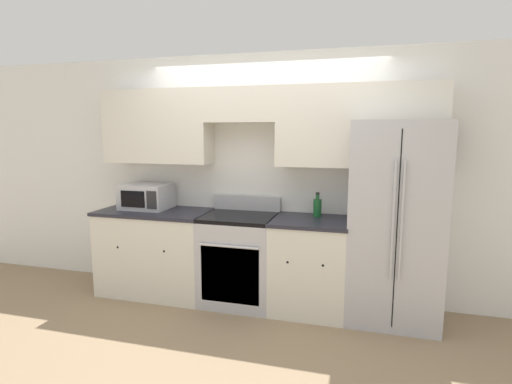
% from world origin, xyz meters
% --- Properties ---
extents(ground_plane, '(12.00, 12.00, 0.00)m').
position_xyz_m(ground_plane, '(0.00, 0.00, 0.00)').
color(ground_plane, '#937A5B').
extents(wall_back, '(8.00, 0.39, 2.60)m').
position_xyz_m(wall_back, '(0.01, 0.58, 1.52)').
color(wall_back, white).
rests_on(wall_back, ground_plane).
extents(lower_cabinets_left, '(1.22, 0.64, 0.94)m').
position_xyz_m(lower_cabinets_left, '(-1.15, 0.31, 0.47)').
color(lower_cabinets_left, silver).
rests_on(lower_cabinets_left, ground_plane).
extents(lower_cabinets_right, '(0.75, 0.64, 0.94)m').
position_xyz_m(lower_cabinets_right, '(0.55, 0.31, 0.47)').
color(lower_cabinets_right, silver).
rests_on(lower_cabinets_right, ground_plane).
extents(oven_range, '(0.75, 0.65, 1.10)m').
position_xyz_m(oven_range, '(-0.18, 0.31, 0.47)').
color(oven_range, '#B7B7BC').
rests_on(oven_range, ground_plane).
extents(refrigerator, '(0.83, 0.81, 1.89)m').
position_xyz_m(refrigerator, '(1.33, 0.39, 0.94)').
color(refrigerator, '#B7B7BC').
rests_on(refrigerator, ground_plane).
extents(microwave, '(0.51, 0.41, 0.27)m').
position_xyz_m(microwave, '(-1.29, 0.39, 1.07)').
color(microwave, '#B7B7BC').
rests_on(microwave, lower_cabinets_left).
extents(bottle, '(0.08, 0.08, 0.25)m').
position_xyz_m(bottle, '(0.60, 0.47, 1.03)').
color(bottle, '#195928').
rests_on(bottle, lower_cabinets_right).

